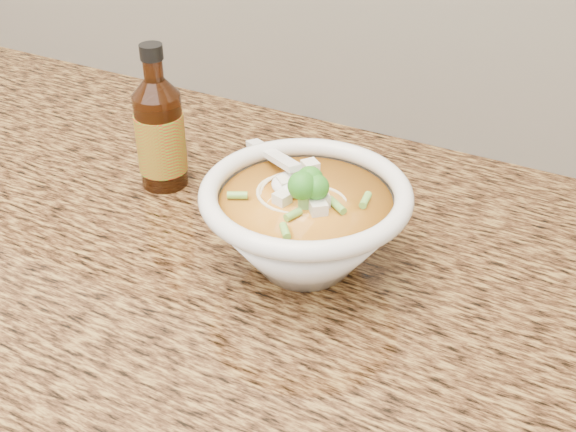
% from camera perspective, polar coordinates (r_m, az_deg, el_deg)
% --- Properties ---
extents(counter_slab, '(4.00, 0.68, 0.04)m').
position_cam_1_polar(counter_slab, '(0.93, -14.38, 0.85)').
color(counter_slab, olive).
rests_on(counter_slab, cabinet).
extents(soup_bowl, '(0.22, 0.21, 0.12)m').
position_cam_1_polar(soup_bowl, '(0.74, 1.36, -0.71)').
color(soup_bowl, white).
rests_on(soup_bowl, counter_slab).
extents(hot_sauce_bottle, '(0.07, 0.07, 0.18)m').
position_cam_1_polar(hot_sauce_bottle, '(0.89, -10.06, 6.39)').
color(hot_sauce_bottle, '#3B1808').
rests_on(hot_sauce_bottle, counter_slab).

